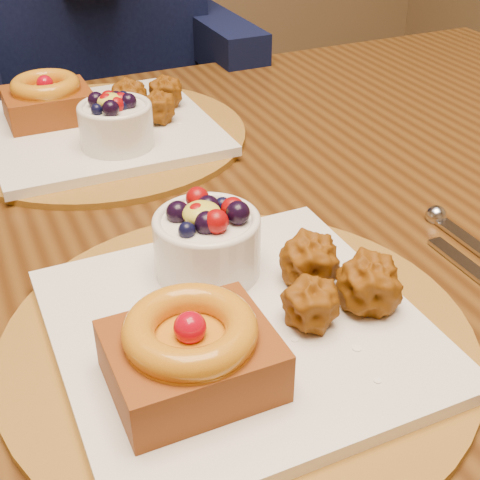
# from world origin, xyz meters

# --- Properties ---
(dining_table) EXTENTS (1.60, 0.90, 0.76)m
(dining_table) POSITION_xyz_m (0.02, 0.10, 0.68)
(dining_table) COLOR #381E0A
(dining_table) RESTS_ON ground
(place_setting_near) EXTENTS (0.38, 0.38, 0.09)m
(place_setting_near) POSITION_xyz_m (0.02, -0.11, 0.78)
(place_setting_near) COLOR brown
(place_setting_near) RESTS_ON dining_table
(place_setting_far) EXTENTS (0.38, 0.38, 0.09)m
(place_setting_far) POSITION_xyz_m (0.02, 0.32, 0.78)
(place_setting_far) COLOR brown
(place_setting_far) RESTS_ON dining_table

